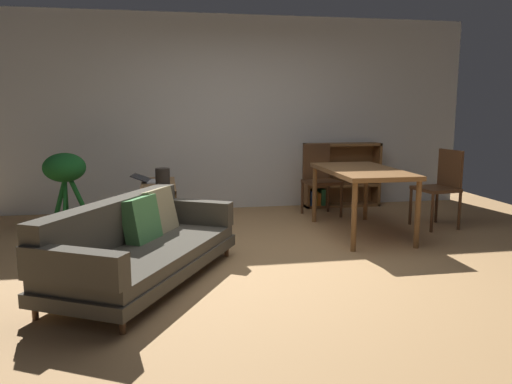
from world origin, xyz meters
TOP-DOWN VIEW (x-y plane):
  - ground_plane at (0.00, 0.00)m, footprint 8.16×8.16m
  - back_wall_panel at (0.00, 2.70)m, footprint 6.80×0.10m
  - fabric_couch at (-1.24, -0.29)m, footprint 1.66×2.11m
  - media_console at (-1.09, 1.44)m, footprint 0.39×1.14m
  - open_laptop at (-1.16, 1.59)m, footprint 0.46×0.37m
  - desk_speaker at (-1.03, 1.13)m, footprint 0.16×0.16m
  - potted_floor_plant at (-2.14, 1.58)m, footprint 0.48×0.48m
  - dining_table at (1.19, 0.89)m, footprint 0.79×1.45m
  - dining_chair_near at (2.27, 1.04)m, footprint 0.48×0.51m
  - dining_chair_far at (1.04, 1.99)m, footprint 0.48×0.47m
  - bookshelf at (1.46, 2.53)m, footprint 1.11×0.29m

SIDE VIEW (x-z plane):
  - ground_plane at x=0.00m, z-range 0.00..0.00m
  - media_console at x=-1.09m, z-range -0.01..0.55m
  - fabric_couch at x=-1.24m, z-range -0.04..0.66m
  - bookshelf at x=1.46m, z-range 0.00..0.92m
  - dining_chair_far at x=1.04m, z-range 0.05..1.00m
  - dining_chair_near at x=2.27m, z-range 0.06..1.00m
  - open_laptop at x=-1.16m, z-range 0.54..0.63m
  - potted_floor_plant at x=-2.14m, z-range 0.15..1.08m
  - desk_speaker at x=-1.03m, z-range 0.56..0.78m
  - dining_table at x=1.19m, z-range 0.30..1.05m
  - back_wall_panel at x=0.00m, z-range 0.00..2.70m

